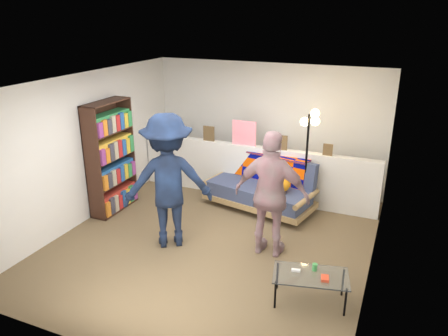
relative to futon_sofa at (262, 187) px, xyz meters
name	(u,v)px	position (x,y,z in m)	size (l,w,h in m)	color
ground	(214,241)	(-0.27, -1.45, -0.38)	(5.00, 5.00, 0.00)	brown
room_shell	(226,127)	(-0.27, -0.98, 1.29)	(4.60, 5.05, 2.45)	silver
half_wall_ledge	(254,172)	(-0.27, 0.35, 0.12)	(4.45, 0.15, 1.00)	silver
ledge_decor	(243,136)	(-0.50, 0.33, 0.80)	(2.97, 0.02, 0.45)	brown
futon_sofa	(262,187)	(0.00, 0.00, 0.00)	(2.02, 1.24, 0.81)	#A27F4E
bookshelf	(111,161)	(-2.35, -1.08, 0.51)	(0.32, 0.95, 1.91)	black
coffee_table	(311,277)	(1.39, -2.31, -0.03)	(0.97, 0.67, 0.46)	black
floor_lamp	(309,141)	(0.75, 0.09, 0.90)	(0.35, 0.34, 1.81)	black
person_left	(168,181)	(-0.86, -1.73, 0.62)	(1.28, 0.74, 1.99)	black
person_right	(272,195)	(0.60, -1.42, 0.53)	(1.06, 0.44, 1.81)	#D28896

